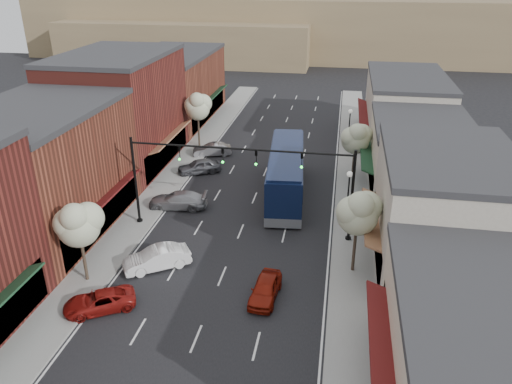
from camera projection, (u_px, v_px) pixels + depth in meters
The scene contains 29 objects.
ground at pixel (214, 295), 30.45m from camera, with size 160.00×160.00×0.00m, color black.
sidewalk_left at pixel (177, 171), 48.29m from camera, with size 2.80×73.00×0.15m, color gray.
sidewalk_right at pixel (353, 183), 45.66m from camera, with size 2.80×73.00×0.15m, color gray.
curb_left at pixel (191, 172), 48.07m from camera, with size 0.25×73.00×0.17m, color gray.
curb_right at pixel (338, 182), 45.88m from camera, with size 0.25×73.00×0.17m, color gray.
bldg_left_midnear at pixel (42, 172), 36.10m from camera, with size 10.14×14.10×9.40m.
bldg_left_midfar at pixel (121, 111), 48.32m from camera, with size 10.14×14.10×10.90m.
bldg_left_far at pixel (174, 87), 63.16m from camera, with size 10.14×18.10×8.40m.
bldg_right_near at pixel (483, 354), 21.71m from camera, with size 9.14×12.10×5.90m.
bldg_right_midnear at pixel (442, 211), 32.04m from camera, with size 9.14×12.10×7.90m.
bldg_right_midfar at pixel (418, 157), 43.09m from camera, with size 9.14×12.10×6.40m.
bldg_right_far at pixel (404, 109), 55.41m from camera, with size 9.14×16.10×7.40m.
hill_far at pixel (315, 26), 108.49m from camera, with size 120.00×30.00×12.00m, color #7A6647.
hill_near at pixel (189, 40), 102.50m from camera, with size 50.00×20.00×8.00m, color #7A6647.
signal_mast_right at pixel (319, 180), 34.80m from camera, with size 8.22×0.46×7.00m.
signal_mast_left at pixel (165, 170), 36.56m from camera, with size 8.22×0.46×7.00m.
tree_right_near at pixel (359, 211), 30.81m from camera, with size 2.85×2.65×5.95m.
tree_right_far at pixel (356, 138), 45.32m from camera, with size 2.85×2.65×5.43m.
tree_left_near at pixel (78, 223), 29.93m from camera, with size 2.85×2.65×5.69m.
tree_left_far at pixel (198, 106), 53.04m from camera, with size 2.85×2.65×6.13m.
lamp_post_near at pixel (349, 189), 37.37m from camera, with size 0.44×0.44×4.44m.
lamp_post_far at pixel (350, 122), 53.03m from camera, with size 0.44×0.44×4.44m.
coach_bus at pixel (286, 173), 42.76m from camera, with size 3.95×13.23×3.98m.
red_hatchback at pixel (265, 289), 29.88m from camera, with size 1.53×3.79×1.29m, color maroon.
parked_car_a at pixel (100, 301), 28.91m from camera, with size 1.89×4.09×1.14m, color maroon.
parked_car_b at pixel (157, 258), 32.83m from camera, with size 1.53×4.39×1.44m, color white.
parked_car_c at pixel (178, 200), 40.96m from camera, with size 1.95×4.80×1.39m, color gray.
parked_car_d at pixel (199, 166), 47.75m from camera, with size 1.65×4.10×1.40m, color #4F5056.
parked_car_e at pixel (212, 150), 52.20m from camera, with size 1.39×3.98×1.31m, color gray.
Camera 1 is at (6.82, -24.23, 18.41)m, focal length 35.00 mm.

